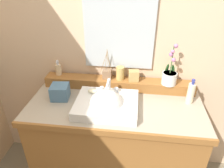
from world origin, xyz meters
TOP-DOWN VIEW (x-y plane):
  - wall_back at (0.00, 0.41)m, footprint 3.17×0.20m
  - vanity_cabinet at (0.00, -0.00)m, footprint 1.29×0.61m
  - back_ledge at (0.00, 0.22)m, footprint 1.22×0.12m
  - sink_basin at (-0.06, -0.07)m, footprint 0.44×0.36m
  - soap_bar at (-0.18, 0.03)m, footprint 0.07×0.04m
  - potted_plant at (0.40, 0.20)m, footprint 0.11×0.12m
  - soap_dispenser at (-0.51, 0.25)m, footprint 0.05×0.05m
  - tumbler_cup at (0.01, 0.23)m, footprint 0.07×0.07m
  - reed_diffuser at (-0.09, 0.24)m, footprint 0.09×0.09m
  - trinket_box at (0.12, 0.22)m, footprint 0.09×0.07m
  - lotion_bottle at (0.54, 0.08)m, footprint 0.05×0.06m
  - tissue_box at (-0.43, 0.02)m, footprint 0.14×0.14m
  - mirror at (-0.01, 0.29)m, footprint 0.54×0.02m

SIDE VIEW (x-z plane):
  - vanity_cabinet at x=0.00m, z-range 0.00..0.86m
  - sink_basin at x=-0.06m, z-range 0.75..1.03m
  - back_ledge at x=0.00m, z-range 0.86..0.95m
  - tissue_box at x=-0.43m, z-range 0.86..0.97m
  - soap_bar at x=-0.18m, z-range 0.92..0.95m
  - lotion_bottle at x=0.54m, z-range 0.85..1.04m
  - reed_diffuser at x=-0.09m, z-range 0.86..1.11m
  - trinket_box at x=0.12m, z-range 0.95..1.03m
  - soap_dispenser at x=-0.51m, z-range 0.93..1.06m
  - tumbler_cup at x=0.01m, z-range 0.95..1.05m
  - potted_plant at x=0.40m, z-range 0.85..1.18m
  - wall_back at x=0.00m, z-range 0.00..2.53m
  - mirror at x=-0.01m, z-range 1.03..1.63m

